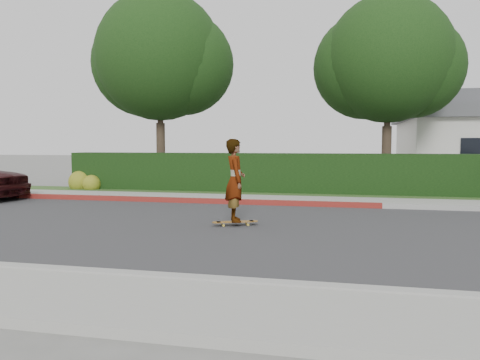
% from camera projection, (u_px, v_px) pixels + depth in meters
% --- Properties ---
extents(ground, '(120.00, 120.00, 0.00)m').
position_uv_depth(ground, '(347.00, 234.00, 9.57)').
color(ground, slate).
rests_on(ground, ground).
extents(road, '(60.00, 8.00, 0.01)m').
position_uv_depth(road, '(347.00, 234.00, 9.57)').
color(road, '#2D2D30').
rests_on(road, ground).
extents(curb_near, '(60.00, 0.20, 0.15)m').
position_uv_depth(curb_near, '(350.00, 292.00, 5.57)').
color(curb_near, '#9E9E99').
rests_on(curb_near, ground).
extents(sidewalk_near, '(60.00, 1.60, 0.12)m').
position_uv_depth(sidewalk_near, '(351.00, 321.00, 4.70)').
color(sidewalk_near, gray).
rests_on(sidewalk_near, ground).
extents(curb_far, '(60.00, 0.20, 0.15)m').
position_uv_depth(curb_far, '(346.00, 205.00, 13.56)').
color(curb_far, '#9E9E99').
rests_on(curb_far, ground).
extents(curb_red_section, '(12.00, 0.21, 0.15)m').
position_uv_depth(curb_red_section, '(183.00, 200.00, 14.64)').
color(curb_red_section, maroon).
rests_on(curb_red_section, ground).
extents(sidewalk_far, '(60.00, 1.60, 0.12)m').
position_uv_depth(sidewalk_far, '(346.00, 202.00, 14.43)').
color(sidewalk_far, gray).
rests_on(sidewalk_far, ground).
extents(planting_strip, '(60.00, 1.60, 0.10)m').
position_uv_depth(planting_strip, '(346.00, 196.00, 15.99)').
color(planting_strip, '#2D4C1E').
rests_on(planting_strip, ground).
extents(hedge, '(15.00, 1.00, 1.50)m').
position_uv_depth(hedge, '(263.00, 174.00, 17.17)').
color(hedge, black).
rests_on(hedge, ground).
extents(flowering_shrub, '(1.40, 1.00, 0.90)m').
position_uv_depth(flowering_shrub, '(84.00, 183.00, 18.26)').
color(flowering_shrub, '#2D4C19').
rests_on(flowering_shrub, ground).
extents(tree_left, '(5.99, 5.21, 8.00)m').
position_uv_depth(tree_left, '(161.00, 61.00, 19.25)').
color(tree_left, '#33261C').
rests_on(tree_left, ground).
extents(tree_center, '(5.66, 4.84, 7.44)m').
position_uv_depth(tree_center, '(388.00, 63.00, 17.82)').
color(tree_center, '#33261C').
rests_on(tree_center, ground).
extents(skateboard, '(1.03, 0.60, 0.10)m').
position_uv_depth(skateboard, '(235.00, 222.00, 10.49)').
color(skateboard, gold).
rests_on(skateboard, ground).
extents(skateboarder, '(0.65, 0.79, 1.85)m').
position_uv_depth(skateboarder, '(235.00, 180.00, 10.42)').
color(skateboarder, white).
rests_on(skateboarder, skateboard).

